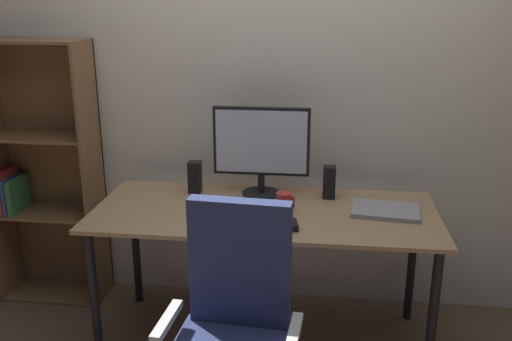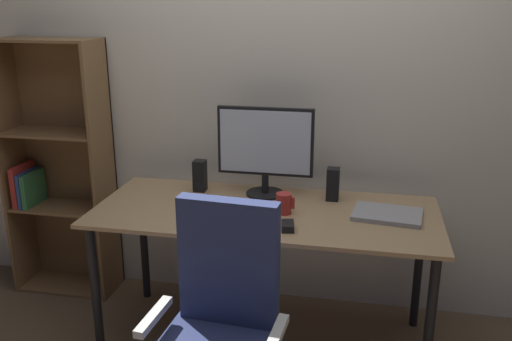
# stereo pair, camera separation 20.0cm
# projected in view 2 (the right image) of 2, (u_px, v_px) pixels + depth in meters

# --- Properties ---
(ground_plane) EXTENTS (12.00, 12.00, 0.00)m
(ground_plane) POSITION_uv_depth(u_px,v_px,m) (264.00, 339.00, 2.93)
(ground_plane) COLOR brown
(back_wall) EXTENTS (6.40, 0.10, 2.60)m
(back_wall) POSITION_uv_depth(u_px,v_px,m) (283.00, 81.00, 3.04)
(back_wall) COLOR silver
(back_wall) RESTS_ON ground
(desk) EXTENTS (1.69, 0.73, 0.74)m
(desk) POSITION_uv_depth(u_px,v_px,m) (265.00, 225.00, 2.73)
(desk) COLOR tan
(desk) RESTS_ON ground
(monitor) EXTENTS (0.50, 0.20, 0.47)m
(monitor) POSITION_uv_depth(u_px,v_px,m) (265.00, 146.00, 2.85)
(monitor) COLOR black
(monitor) RESTS_ON desk
(keyboard) EXTENTS (0.29, 0.11, 0.02)m
(keyboard) POSITION_uv_depth(u_px,v_px,m) (244.00, 224.00, 2.52)
(keyboard) COLOR #B7BABC
(keyboard) RESTS_ON desk
(mouse) EXTENTS (0.07, 0.10, 0.03)m
(mouse) POSITION_uv_depth(u_px,v_px,m) (288.00, 226.00, 2.48)
(mouse) COLOR black
(mouse) RESTS_ON desk
(coffee_mug) EXTENTS (0.09, 0.08, 0.10)m
(coffee_mug) POSITION_uv_depth(u_px,v_px,m) (284.00, 203.00, 2.66)
(coffee_mug) COLOR #B72D28
(coffee_mug) RESTS_ON desk
(laptop) EXTENTS (0.35, 0.27, 0.02)m
(laptop) POSITION_uv_depth(u_px,v_px,m) (387.00, 214.00, 2.63)
(laptop) COLOR #99999E
(laptop) RESTS_ON desk
(speaker_left) EXTENTS (0.06, 0.07, 0.17)m
(speaker_left) POSITION_uv_depth(u_px,v_px,m) (200.00, 176.00, 2.96)
(speaker_left) COLOR black
(speaker_left) RESTS_ON desk
(speaker_right) EXTENTS (0.06, 0.07, 0.17)m
(speaker_right) POSITION_uv_depth(u_px,v_px,m) (333.00, 184.00, 2.82)
(speaker_right) COLOR black
(speaker_right) RESTS_ON desk
(bookshelf) EXTENTS (0.60, 0.28, 1.53)m
(bookshelf) POSITION_uv_depth(u_px,v_px,m) (59.00, 170.00, 3.29)
(bookshelf) COLOR brown
(bookshelf) RESTS_ON ground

